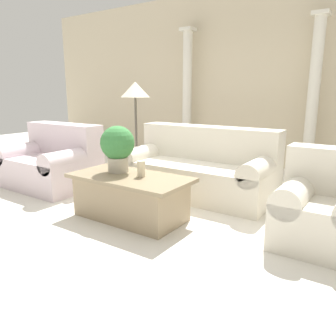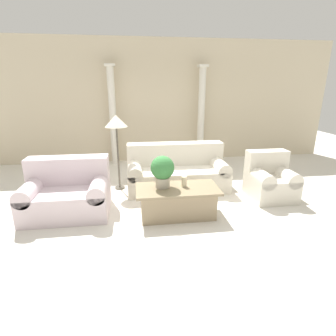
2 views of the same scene
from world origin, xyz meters
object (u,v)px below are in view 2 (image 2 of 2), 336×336
coffee_table (177,201)px  armchair (270,179)px  floor_lamp (116,124)px  loveseat (68,192)px  potted_plant (163,170)px  sofa_long (177,171)px

coffee_table → armchair: bearing=14.7°
floor_lamp → armchair: 3.10m
loveseat → floor_lamp: 1.57m
loveseat → armchair: loveseat is taller
coffee_table → loveseat: bearing=169.1°
potted_plant → armchair: bearing=11.3°
loveseat → armchair: bearing=2.2°
potted_plant → armchair: (2.08, 0.42, -0.41)m
floor_lamp → armchair: bearing=-16.1°
coffee_table → potted_plant: potted_plant is taller
loveseat → coffee_table: 1.81m
floor_lamp → coffee_table: bearing=-52.9°
sofa_long → loveseat: 2.15m
sofa_long → coffee_table: 1.22m
potted_plant → armchair: potted_plant is taller
sofa_long → loveseat: (-1.97, -0.86, 0.01)m
coffee_table → sofa_long: bearing=80.9°
floor_lamp → armchair: size_ratio=1.75×
loveseat → coffee_table: size_ratio=1.00×
coffee_table → potted_plant: (-0.23, 0.07, 0.53)m
sofa_long → floor_lamp: 1.53m
sofa_long → potted_plant: bearing=-110.4°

